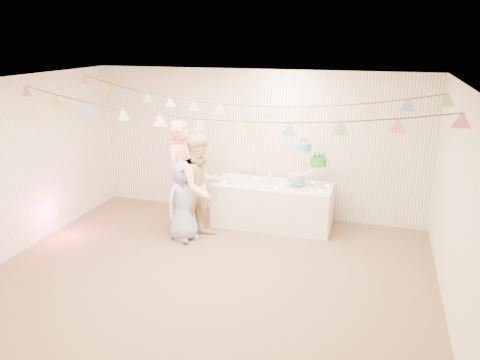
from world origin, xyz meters
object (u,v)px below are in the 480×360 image
(table, at_px, (272,205))
(person_adult_b, at_px, (201,187))
(cake_stand, at_px, (307,164))
(person_adult_a, at_px, (183,177))
(person_child, at_px, (184,200))

(table, bearing_deg, person_adult_b, -139.22)
(cake_stand, xyz_separation_m, person_adult_b, (-1.52, -0.88, -0.27))
(cake_stand, distance_m, person_adult_a, 2.03)
(person_adult_a, bearing_deg, person_child, -139.30)
(table, xyz_separation_m, person_adult_a, (-1.34, -0.66, 0.56))
(person_adult_a, xyz_separation_m, person_adult_b, (0.38, -0.17, -0.08))
(table, height_order, person_adult_b, person_adult_b)
(person_adult_b, bearing_deg, person_adult_a, 93.87)
(cake_stand, height_order, person_child, cake_stand)
(table, relative_size, person_adult_b, 1.16)
(table, relative_size, cake_stand, 2.62)
(cake_stand, bearing_deg, person_child, -150.55)
(table, height_order, person_adult_a, person_adult_a)
(person_adult_a, distance_m, person_child, 0.42)
(cake_stand, relative_size, person_adult_b, 0.44)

